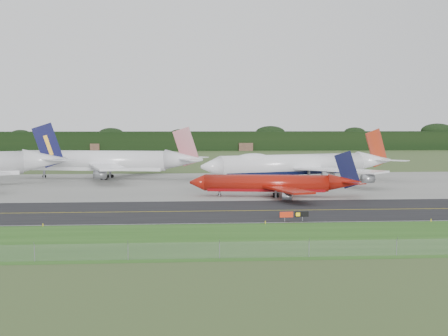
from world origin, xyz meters
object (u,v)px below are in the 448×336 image
Objects in this scene: jet_ba_747 at (299,165)px; jet_star_tail at (106,161)px; jet_red_737 at (276,184)px; taxiway_sign at (294,215)px.

jet_star_tail is at bearing 162.33° from jet_ba_747.
jet_red_737 is 38.09m from taxiway_sign.
jet_star_tail is 11.72× the size of taxiway_sign.
jet_star_tail reaches higher than jet_red_737.
jet_ba_747 is 61.58m from jet_star_tail.
jet_ba_747 is 11.63× the size of taxiway_sign.
taxiway_sign is (-2.65, -37.96, -1.85)m from jet_red_737.
jet_star_tail reaches higher than taxiway_sign.
taxiway_sign is (-14.91, -70.72, -4.22)m from jet_ba_747.
jet_red_737 is at bearing -47.95° from jet_star_tail.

